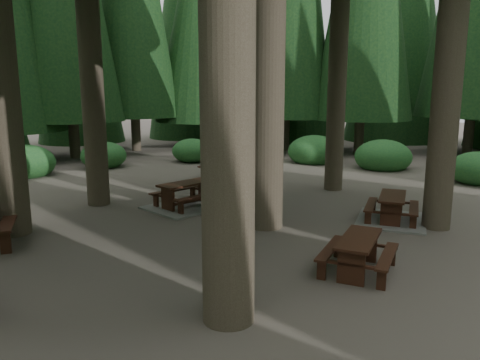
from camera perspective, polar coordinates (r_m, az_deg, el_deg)
ground at (r=11.02m, az=0.68°, el=-6.66°), size 80.00×80.00×0.00m
picnic_table_a at (r=12.65m, az=18.00°, el=-3.83°), size 2.59×2.46×0.69m
picnic_table_c at (r=13.49m, az=-6.47°, el=-2.33°), size 2.35×2.02×0.73m
picnic_table_d at (r=17.79m, az=-2.19°, el=1.70°), size 1.87×1.67×0.68m
picnic_table_e at (r=8.99m, az=14.25°, el=-8.18°), size 1.95×1.81×0.67m
shrub_ring at (r=11.89m, az=1.00°, el=-3.31°), size 23.86×24.64×1.49m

